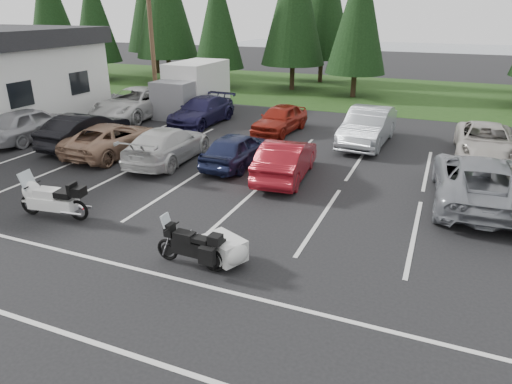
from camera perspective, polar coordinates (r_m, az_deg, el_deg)
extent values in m
plane|color=black|center=(14.12, -5.65, -2.84)|extent=(120.00, 120.00, 0.00)
cube|color=#193510|center=(36.26, 12.75, 12.16)|extent=(80.00, 16.00, 0.01)
cube|color=slate|center=(66.53, 21.42, 15.53)|extent=(70.00, 50.00, 0.02)
cylinder|color=#473321|center=(28.34, -12.95, 18.68)|extent=(0.26, 0.26, 9.00)
cube|color=silver|center=(15.76, -2.26, 0.00)|extent=(32.00, 16.00, 0.01)
cylinder|color=#332316|center=(48.24, -23.52, 14.78)|extent=(0.36, 0.36, 2.50)
cone|color=black|center=(48.02, -24.47, 20.65)|extent=(4.58, 4.58, 8.84)
cylinder|color=#332316|center=(43.23, -18.92, 14.51)|extent=(0.36, 0.36, 2.16)
cone|color=black|center=(42.96, -19.67, 20.20)|extent=(3.96, 3.96, 7.65)
cylinder|color=#332316|center=(40.87, -10.84, 15.34)|extent=(0.36, 0.36, 2.78)
cylinder|color=#332316|center=(36.97, -4.60, 14.45)|extent=(0.36, 0.36, 2.11)
cone|color=black|center=(36.65, -4.82, 21.00)|extent=(3.87, 3.87, 7.48)
cylinder|color=#332316|center=(36.21, 4.55, 14.69)|extent=(0.36, 0.36, 2.62)
cylinder|color=#332316|center=(33.75, 12.13, 13.44)|extent=(0.36, 0.36, 2.26)
cone|color=black|center=(33.41, 12.79, 21.09)|extent=(4.14, 4.14, 7.99)
cylinder|color=#332316|center=(46.55, -12.26, 16.08)|extent=(0.36, 0.36, 2.88)
cylinder|color=#332316|center=(40.31, 8.09, 15.36)|extent=(0.36, 0.36, 2.71)
imported|color=#A6A5AA|center=(24.35, -26.26, 7.67)|extent=(2.19, 4.80, 1.60)
imported|color=black|center=(22.22, -20.56, 7.25)|extent=(1.63, 4.64, 1.53)
imported|color=#977157|center=(20.75, -17.45, 6.40)|extent=(2.24, 4.84, 1.34)
imported|color=beige|center=(19.13, -10.95, 5.85)|extent=(2.27, 4.99, 1.42)
imported|color=#1A2042|center=(18.27, -2.42, 5.38)|extent=(1.76, 4.05, 1.36)
imported|color=maroon|center=(16.90, 3.77, 4.10)|extent=(1.91, 4.48, 1.44)
imported|color=gray|center=(16.23, 26.05, 1.32)|extent=(2.91, 5.82, 1.58)
imported|color=silver|center=(27.48, -14.81, 10.69)|extent=(2.78, 6.00, 1.67)
imported|color=#1B183E|center=(25.29, -6.80, 10.03)|extent=(2.20, 4.97, 1.42)
imported|color=maroon|center=(23.36, 3.03, 9.12)|extent=(2.03, 4.24, 1.40)
imported|color=gray|center=(21.81, 13.81, 7.95)|extent=(2.01, 5.14, 1.67)
imported|color=#AEA79F|center=(21.59, 26.71, 5.67)|extent=(2.37, 4.99, 1.37)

